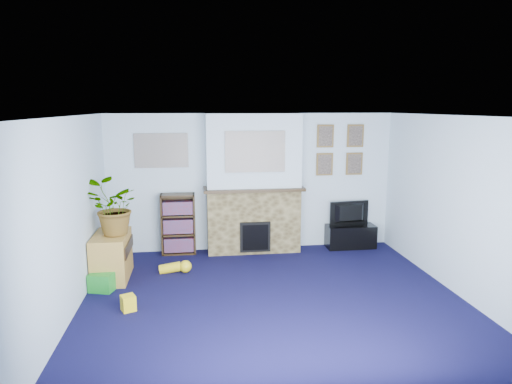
{
  "coord_description": "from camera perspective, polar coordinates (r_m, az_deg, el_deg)",
  "views": [
    {
      "loc": [
        -0.98,
        -5.61,
        2.52
      ],
      "look_at": [
        -0.11,
        0.91,
        1.28
      ],
      "focal_mm": 32.0,
      "sensor_mm": 36.0,
      "label": 1
    }
  ],
  "objects": [
    {
      "name": "television",
      "position": [
        8.35,
        11.78,
        -2.65
      ],
      "size": [
        0.75,
        0.19,
        0.43
      ],
      "primitive_type": "imported",
      "rotation": [
        0.0,
        0.0,
        3.26
      ],
      "color": "black",
      "rests_on": "tv_stand"
    },
    {
      "name": "wall_left",
      "position": [
        5.96,
        -22.2,
        -2.91
      ],
      "size": [
        0.04,
        4.5,
        2.4
      ],
      "primitive_type": "cube",
      "color": "silver",
      "rests_on": "ground"
    },
    {
      "name": "portrait_tr",
      "position": [
        8.35,
        12.31,
        6.88
      ],
      "size": [
        0.3,
        0.03,
        0.4
      ],
      "primitive_type": "cube",
      "color": "brown",
      "rests_on": "wall_back"
    },
    {
      "name": "bookshelf",
      "position": [
        7.98,
        -9.67,
        -4.11
      ],
      "size": [
        0.58,
        0.28,
        1.05
      ],
      "color": "#2F2011",
      "rests_on": "ground"
    },
    {
      "name": "mantel_candle",
      "position": [
        7.82,
        1.58,
        1.19
      ],
      "size": [
        0.05,
        0.05,
        0.16
      ],
      "primitive_type": "cylinder",
      "color": "#B2BFC6",
      "rests_on": "chimney_breast"
    },
    {
      "name": "toy_ball",
      "position": [
        7.18,
        -8.81,
        -9.22
      ],
      "size": [
        0.19,
        0.19,
        0.19
      ],
      "primitive_type": "sphere",
      "color": "yellow",
      "rests_on": "ground"
    },
    {
      "name": "floor",
      "position": [
        6.23,
        2.16,
        -13.18
      ],
      "size": [
        5.0,
        4.5,
        0.01
      ],
      "primitive_type": "cube",
      "color": "black",
      "rests_on": "ground"
    },
    {
      "name": "toy_tube",
      "position": [
        7.22,
        -10.68,
        -9.32
      ],
      "size": [
        0.34,
        0.15,
        0.19
      ],
      "primitive_type": "cylinder",
      "rotation": [
        0.0,
        1.43,
        0.0
      ],
      "color": "yellow",
      "rests_on": "ground"
    },
    {
      "name": "toy_block",
      "position": [
        6.07,
        -15.69,
        -13.12
      ],
      "size": [
        0.21,
        0.21,
        0.2
      ],
      "primitive_type": "cube",
      "rotation": [
        0.0,
        0.0,
        0.42
      ],
      "color": "yellow",
      "rests_on": "ground"
    },
    {
      "name": "tv_stand",
      "position": [
        8.43,
        11.73,
        -5.32
      ],
      "size": [
        0.87,
        0.37,
        0.41
      ],
      "primitive_type": "cube",
      "color": "black",
      "rests_on": "ground"
    },
    {
      "name": "ceiling",
      "position": [
        5.7,
        2.34,
        9.48
      ],
      "size": [
        5.0,
        4.5,
        0.01
      ],
      "primitive_type": "cube",
      "color": "white",
      "rests_on": "wall_back"
    },
    {
      "name": "portrait_br",
      "position": [
        8.4,
        12.17,
        3.48
      ],
      "size": [
        0.3,
        0.03,
        0.4
      ],
      "primitive_type": "cube",
      "color": "brown",
      "rests_on": "wall_back"
    },
    {
      "name": "wall_right",
      "position": [
        6.73,
        23.72,
        -1.53
      ],
      "size": [
        0.04,
        4.5,
        2.4
      ],
      "primitive_type": "cube",
      "color": "silver",
      "rests_on": "ground"
    },
    {
      "name": "collage_left",
      "position": [
        7.9,
        -11.76,
        5.1
      ],
      "size": [
        0.9,
        0.03,
        0.58
      ],
      "primitive_type": "cube",
      "color": "gray",
      "rests_on": "wall_back"
    },
    {
      "name": "wall_back",
      "position": [
        8.03,
        -0.49,
        1.23
      ],
      "size": [
        5.0,
        0.04,
        2.4
      ],
      "primitive_type": "cube",
      "color": "silver",
      "rests_on": "ground"
    },
    {
      "name": "portrait_tl",
      "position": [
        8.18,
        8.66,
        6.93
      ],
      "size": [
        0.3,
        0.03,
        0.4
      ],
      "primitive_type": "cube",
      "color": "brown",
      "rests_on": "wall_back"
    },
    {
      "name": "chimney_breast",
      "position": [
        7.83,
        -0.31,
        0.87
      ],
      "size": [
        1.72,
        0.5,
        2.4
      ],
      "color": "brown",
      "rests_on": "ground"
    },
    {
      "name": "mantel_clock",
      "position": [
        7.77,
        -0.96,
        1.06
      ],
      "size": [
        0.1,
        0.06,
        0.14
      ],
      "primitive_type": "cube",
      "color": "gold",
      "rests_on": "chimney_breast"
    },
    {
      "name": "collage_main",
      "position": [
        7.54,
        -0.11,
        5.07
      ],
      "size": [
        1.0,
        0.03,
        0.68
      ],
      "primitive_type": "cube",
      "color": "gray",
      "rests_on": "chimney_breast"
    },
    {
      "name": "portrait_bl",
      "position": [
        8.23,
        8.56,
        3.46
      ],
      "size": [
        0.3,
        0.03,
        0.4
      ],
      "primitive_type": "cube",
      "color": "brown",
      "rests_on": "wall_back"
    },
    {
      "name": "mantel_can",
      "position": [
        7.91,
        4.95,
        1.12
      ],
      "size": [
        0.05,
        0.05,
        0.11
      ],
      "primitive_type": "cylinder",
      "color": "yellow",
      "rests_on": "chimney_breast"
    },
    {
      "name": "green_crate",
      "position": [
        6.76,
        -18.66,
        -10.49
      ],
      "size": [
        0.38,
        0.33,
        0.25
      ],
      "primitive_type": "cube",
      "rotation": [
        0.0,
        0.0,
        -0.29
      ],
      "color": "#198C26",
      "rests_on": "ground"
    },
    {
      "name": "mantel_teddy",
      "position": [
        7.73,
        -4.04,
        0.96
      ],
      "size": [
        0.14,
        0.14,
        0.14
      ],
      "primitive_type": "sphere",
      "color": "gray",
      "rests_on": "chimney_breast"
    },
    {
      "name": "potted_plant",
      "position": [
        6.87,
        -17.58,
        -1.87
      ],
      "size": [
        0.9,
        0.84,
        0.81
      ],
      "primitive_type": "imported",
      "rotation": [
        0.0,
        0.0,
        3.48
      ],
      "color": "#26661E",
      "rests_on": "sideboard"
    },
    {
      "name": "wall_front",
      "position": [
        3.74,
        8.23,
        -10.08
      ],
      "size": [
        5.0,
        0.04,
        2.4
      ],
      "primitive_type": "cube",
      "color": "silver",
      "rests_on": "ground"
    },
    {
      "name": "sideboard",
      "position": [
        7.11,
        -17.58,
        -7.58
      ],
      "size": [
        0.48,
        0.87,
        0.68
      ],
      "primitive_type": "cube",
      "color": "#B08438",
      "rests_on": "ground"
    }
  ]
}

